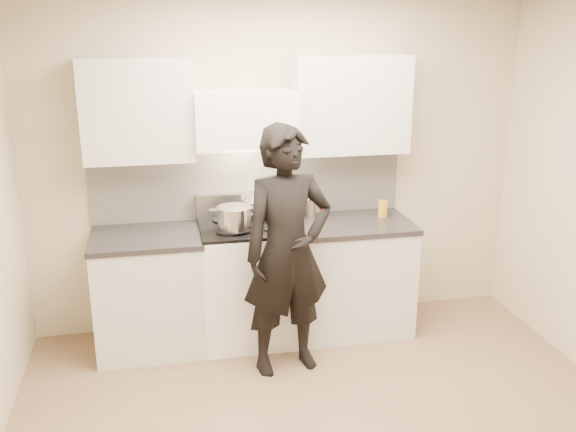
% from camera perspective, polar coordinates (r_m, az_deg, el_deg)
% --- Properties ---
extents(room_shell, '(4.04, 3.54, 2.70)m').
position_cam_1_polar(room_shell, '(3.80, 2.32, 4.00)').
color(room_shell, beige).
rests_on(room_shell, ground).
extents(stove, '(0.76, 0.65, 0.96)m').
position_cam_1_polar(stove, '(5.09, -3.38, -5.84)').
color(stove, white).
rests_on(stove, ground).
extents(counter_right, '(0.92, 0.67, 0.92)m').
position_cam_1_polar(counter_right, '(5.27, 5.62, -5.24)').
color(counter_right, silver).
rests_on(counter_right, ground).
extents(counter_left, '(0.82, 0.67, 0.92)m').
position_cam_1_polar(counter_left, '(5.06, -12.21, -6.57)').
color(counter_left, silver).
rests_on(counter_left, ground).
extents(wok, '(0.39, 0.48, 0.32)m').
position_cam_1_polar(wok, '(5.05, -1.97, 1.08)').
color(wok, silver).
rests_on(wok, stove).
extents(stock_pot, '(0.37, 0.29, 0.17)m').
position_cam_1_polar(stock_pot, '(4.77, -4.76, -0.17)').
color(stock_pot, silver).
rests_on(stock_pot, stove).
extents(utensil_crock, '(0.10, 0.10, 0.27)m').
position_cam_1_polar(utensil_crock, '(5.17, 1.89, 0.79)').
color(utensil_crock, '#A4A4A4').
rests_on(utensil_crock, counter_right).
extents(spice_jar, '(0.05, 0.05, 0.10)m').
position_cam_1_polar(spice_jar, '(5.16, 3.02, 0.37)').
color(spice_jar, '#C85E13').
rests_on(spice_jar, counter_right).
extents(oil_glass, '(0.08, 0.08, 0.14)m').
position_cam_1_polar(oil_glass, '(5.24, 8.42, 0.64)').
color(oil_glass, orange).
rests_on(oil_glass, counter_right).
extents(person, '(0.73, 0.55, 1.80)m').
position_cam_1_polar(person, '(4.50, -0.05, -3.19)').
color(person, black).
rests_on(person, ground).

